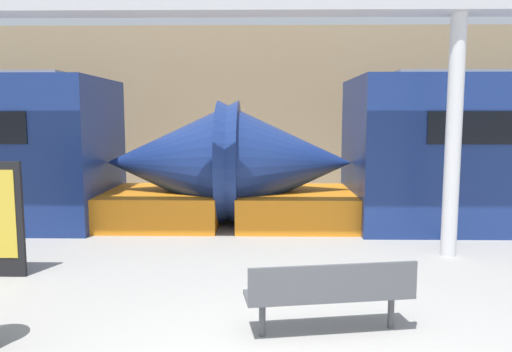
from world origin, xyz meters
TOP-DOWN VIEW (x-y plane):
  - station_wall at (0.00, 11.61)m, footprint 56.00×0.20m
  - bench_near at (0.40, 1.30)m, footprint 1.83×0.72m
  - support_column_near at (2.78, 4.39)m, footprint 0.25×0.25m
  - canopy_beam at (2.78, 4.39)m, footprint 28.00×0.60m

SIDE VIEW (x-z plane):
  - bench_near at x=0.40m, z-range 0.08..0.89m
  - support_column_near at x=2.78m, z-range 0.00..3.92m
  - station_wall at x=0.00m, z-range 0.00..5.00m
  - canopy_beam at x=2.78m, z-range 3.92..4.20m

